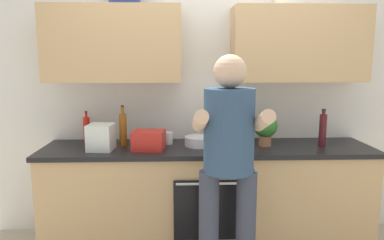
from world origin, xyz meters
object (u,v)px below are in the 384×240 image
object	(u,v)px
bottle_syrup	(123,129)
bottle_vinegar	(248,128)
cup_coffee	(168,138)
grocery_bag_produce	(101,137)
mixing_bowl	(199,141)
potted_herb	(265,127)
bottle_wine	(323,130)
bottle_hotsauce	(87,129)
person_standing	(229,157)
bottle_oil	(243,135)
grocery_bag_crisps	(149,140)
bottle_soy	(265,130)

from	to	relation	value
bottle_syrup	bottle_vinegar	world-z (taller)	bottle_syrup
cup_coffee	grocery_bag_produce	distance (m)	0.59
mixing_bowl	potted_herb	bearing A→B (deg)	-2.33
bottle_wine	bottle_hotsauce	xyz separation A→B (m)	(-2.08, 0.24, -0.03)
person_standing	bottle_hotsauce	distance (m)	1.48
mixing_bowl	grocery_bag_produce	bearing A→B (deg)	-171.90
bottle_vinegar	mixing_bowl	size ratio (longest dim) A/B	1.32
bottle_wine	bottle_oil	world-z (taller)	bottle_wine
bottle_vinegar	grocery_bag_crisps	size ratio (longest dim) A/B	1.29
bottle_soy	potted_herb	distance (m)	0.21
bottle_vinegar	bottle_oil	bearing A→B (deg)	-110.25
bottle_soy	cup_coffee	bearing A→B (deg)	-174.07
bottle_vinegar	grocery_bag_crisps	bearing A→B (deg)	-168.67
bottle_wine	mixing_bowl	world-z (taller)	bottle_wine
grocery_bag_crisps	grocery_bag_produce	world-z (taller)	grocery_bag_produce
bottle_soy	grocery_bag_crisps	size ratio (longest dim) A/B	1.03
person_standing	potted_herb	size ratio (longest dim) A/B	5.98
potted_herb	cup_coffee	bearing A→B (deg)	173.19
bottle_oil	potted_herb	size ratio (longest dim) A/B	1.08
bottle_oil	grocery_bag_crisps	xyz separation A→B (m)	(-0.78, 0.06, -0.05)
bottle_oil	person_standing	bearing A→B (deg)	-109.23
cup_coffee	mixing_bowl	xyz separation A→B (m)	(0.27, -0.08, -0.01)
bottle_soy	mixing_bowl	world-z (taller)	bottle_soy
bottle_soy	bottle_vinegar	bearing A→B (deg)	-149.63
cup_coffee	potted_herb	world-z (taller)	potted_herb
person_standing	bottle_vinegar	distance (m)	0.83
bottle_wine	cup_coffee	size ratio (longest dim) A/B	3.05
grocery_bag_produce	potted_herb	bearing A→B (deg)	3.84
bottle_syrup	bottle_hotsauce	world-z (taller)	bottle_syrup
bottle_soy	mixing_bowl	bearing A→B (deg)	-164.70
bottle_soy	bottle_vinegar	xyz separation A→B (m)	(-0.19, -0.11, 0.03)
bottle_wine	bottle_oil	xyz separation A→B (m)	(-0.71, -0.11, -0.02)
person_standing	bottle_oil	world-z (taller)	person_standing
bottle_soy	potted_herb	size ratio (longest dim) A/B	0.95
cup_coffee	grocery_bag_crisps	world-z (taller)	grocery_bag_crisps
bottle_oil	bottle_soy	bearing A→B (deg)	51.58
person_standing	bottle_wine	xyz separation A→B (m)	(0.90, 0.66, 0.05)
bottle_syrup	mixing_bowl	bearing A→B (deg)	-2.24
bottle_wine	cup_coffee	distance (m)	1.34
bottle_hotsauce	cup_coffee	xyz separation A→B (m)	(0.74, -0.11, -0.07)
grocery_bag_produce	bottle_hotsauce	bearing A→B (deg)	122.41
bottle_wine	grocery_bag_produce	bearing A→B (deg)	-178.23
cup_coffee	grocery_bag_crisps	size ratio (longest dim) A/B	0.42
person_standing	bottle_hotsauce	bearing A→B (deg)	142.35
person_standing	bottle_vinegar	bearing A→B (deg)	70.46
bottle_hotsauce	mixing_bowl	world-z (taller)	bottle_hotsauce
bottle_soy	grocery_bag_produce	bearing A→B (deg)	-168.75
bottle_syrup	potted_herb	world-z (taller)	bottle_syrup
potted_herb	grocery_bag_crisps	bearing A→B (deg)	-174.95
bottle_syrup	cup_coffee	distance (m)	0.40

